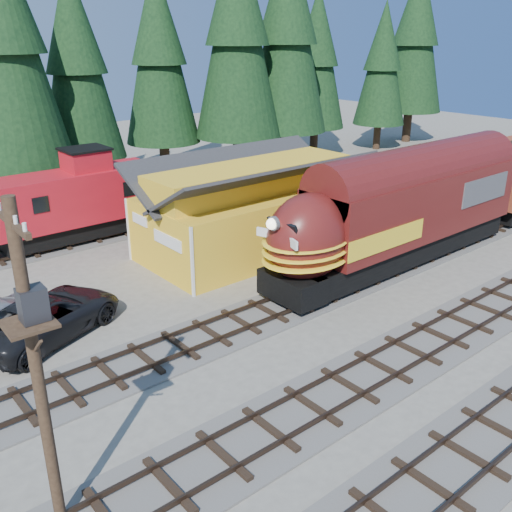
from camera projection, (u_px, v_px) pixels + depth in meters
ground at (407, 316)px, 24.59m from camera, size 120.00×120.00×0.00m
track_siding at (455, 240)px, 33.38m from camera, size 68.00×3.20×0.33m
track_spur at (27, 252)px, 31.47m from camera, size 32.00×3.20×0.33m
depot at (252, 199)px, 31.00m from camera, size 12.80×7.00×5.30m
conifer_backdrop at (160, 48)px, 40.30m from camera, size 79.30×23.32×16.69m
locomotive at (393, 217)px, 28.74m from camera, size 17.15×3.41×4.66m
caboose at (75, 201)px, 32.43m from camera, size 9.47×2.75×4.92m
utility_pole at (36, 356)px, 12.46m from camera, size 1.07×2.07×8.46m
pickup_truck_a at (47, 316)px, 22.69m from camera, size 6.96×5.04×1.76m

